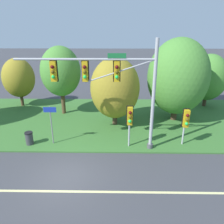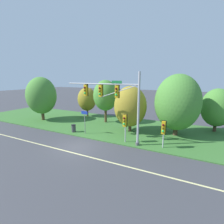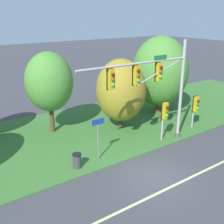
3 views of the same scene
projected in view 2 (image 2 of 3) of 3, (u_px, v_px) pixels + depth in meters
ground_plane at (77, 147)px, 17.29m from camera, size 160.00×160.00×0.00m
lane_stripe at (68, 152)px, 16.25m from camera, size 36.00×0.16×0.01m
grass_verge at (114, 126)px, 24.43m from camera, size 48.00×11.50×0.10m
traffic_signal_mast at (114, 97)px, 17.86m from camera, size 8.73×0.49×7.25m
pedestrian_signal_near_kerb at (125, 122)px, 17.86m from camera, size 0.46×0.55×3.02m
pedestrian_signal_further_along at (163, 129)px, 16.44m from camera, size 0.46×0.55×2.72m
route_sign_post at (85, 119)px, 20.80m from camera, size 0.88×0.08×2.82m
tree_nearest_road at (41, 96)px, 27.20m from camera, size 4.58×4.58×6.76m
tree_left_of_mast at (87, 99)px, 30.06m from camera, size 3.21×3.21×4.99m
tree_behind_signpost at (105, 96)px, 25.75m from camera, size 3.63×3.63×6.32m
tree_mid_verge at (130, 106)px, 21.52m from camera, size 4.01×4.01×5.67m
tree_tall_centre at (177, 102)px, 19.90m from camera, size 5.14×5.14×7.10m
tree_right_far at (217, 108)px, 21.40m from camera, size 3.75×3.75×5.39m
trash_bin at (74, 128)px, 21.69m from camera, size 0.56×0.56×0.93m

